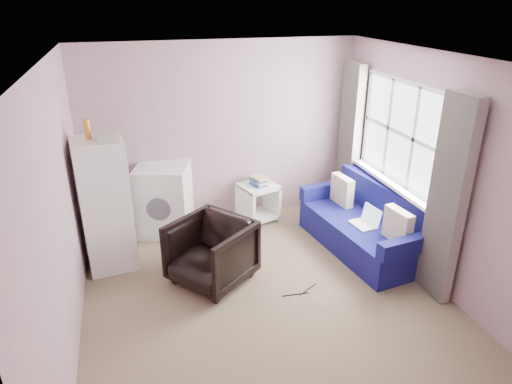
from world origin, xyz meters
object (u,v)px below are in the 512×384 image
armchair (211,249)px  fridge (106,204)px  side_table (258,199)px  washing_machine (164,197)px  sofa (366,227)px

armchair → fridge: (-1.08, 0.68, 0.39)m
armchair → side_table: (0.95, 1.36, -0.10)m
washing_machine → sofa: washing_machine is taller
armchair → fridge: fridge is taller
washing_machine → side_table: 1.33m
washing_machine → side_table: (1.32, -0.03, -0.18)m
fridge → washing_machine: fridge is taller
armchair → washing_machine: (-0.37, 1.38, 0.09)m
washing_machine → sofa: bearing=-8.3°
armchair → washing_machine: bearing=157.4°
armchair → side_table: 1.66m
fridge → side_table: 2.20m
fridge → sofa: size_ratio=0.93×
fridge → side_table: bearing=12.1°
armchair → fridge: 1.34m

